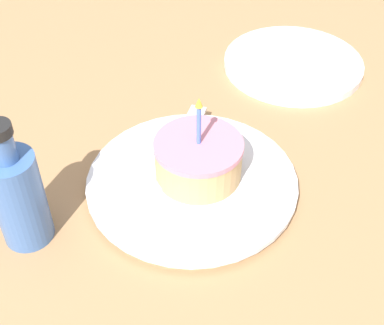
% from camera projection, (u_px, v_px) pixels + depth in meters
% --- Properties ---
extents(ground_plane, '(2.40, 2.40, 0.04)m').
position_uv_depth(ground_plane, '(213.00, 203.00, 0.73)').
color(ground_plane, '#9E754C').
rests_on(ground_plane, ground).
extents(plate, '(0.28, 0.28, 0.02)m').
position_uv_depth(plate, '(192.00, 182.00, 0.71)').
color(plate, silver).
rests_on(plate, ground_plane).
extents(cake_slice, '(0.12, 0.12, 0.13)m').
position_uv_depth(cake_slice, '(198.00, 159.00, 0.70)').
color(cake_slice, tan).
rests_on(cake_slice, plate).
extents(fork, '(0.18, 0.07, 0.00)m').
position_uv_depth(fork, '(184.00, 139.00, 0.76)').
color(fork, silver).
rests_on(fork, plate).
extents(bottle, '(0.06, 0.06, 0.17)m').
position_uv_depth(bottle, '(18.00, 195.00, 0.62)').
color(bottle, '#3F66A5').
rests_on(bottle, ground_plane).
extents(side_plate, '(0.24, 0.24, 0.01)m').
position_uv_depth(side_plate, '(293.00, 63.00, 0.94)').
color(side_plate, silver).
rests_on(side_plate, ground_plane).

